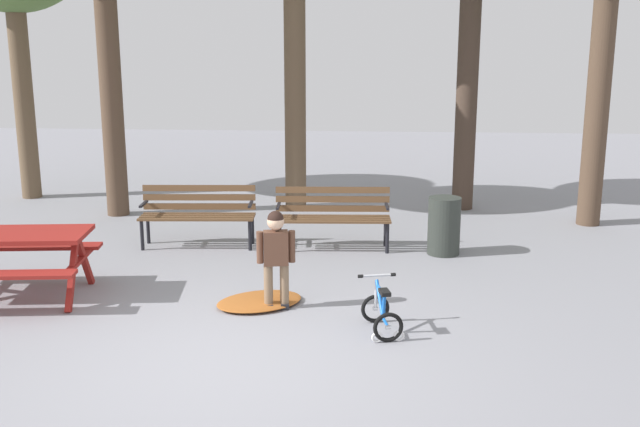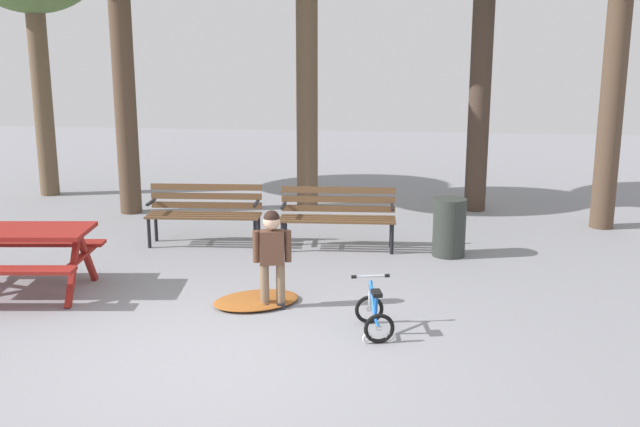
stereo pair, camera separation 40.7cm
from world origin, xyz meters
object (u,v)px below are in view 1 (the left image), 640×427
(picnic_table, at_px, (6,248))
(park_bench_far_left, at_px, (198,210))
(park_bench_left, at_px, (333,213))
(trash_bin, at_px, (444,226))
(child_standing, at_px, (276,252))
(kids_bicycle, at_px, (382,313))

(picnic_table, bearing_deg, park_bench_far_left, 56.08)
(park_bench_left, distance_m, trash_bin, 1.54)
(picnic_table, relative_size, park_bench_far_left, 1.20)
(park_bench_far_left, relative_size, park_bench_left, 1.00)
(picnic_table, distance_m, park_bench_far_left, 2.86)
(child_standing, relative_size, trash_bin, 1.38)
(park_bench_left, relative_size, trash_bin, 2.06)
(park_bench_far_left, height_order, kids_bicycle, park_bench_far_left)
(picnic_table, relative_size, trash_bin, 2.48)
(child_standing, xyz_separation_m, trash_bin, (1.98, 2.29, -0.25))
(park_bench_left, height_order, child_standing, child_standing)
(picnic_table, height_order, kids_bicycle, picnic_table)
(child_standing, distance_m, trash_bin, 3.04)
(park_bench_far_left, relative_size, kids_bicycle, 2.64)
(picnic_table, height_order, child_standing, child_standing)
(park_bench_left, xyz_separation_m, trash_bin, (1.53, -0.18, -0.12))
(park_bench_left, distance_m, child_standing, 2.52)
(child_standing, bearing_deg, kids_bicycle, -27.48)
(park_bench_left, relative_size, kids_bicycle, 2.64)
(child_standing, bearing_deg, trash_bin, 49.15)
(trash_bin, bearing_deg, kids_bicycle, -106.40)
(child_standing, distance_m, kids_bicycle, 1.35)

